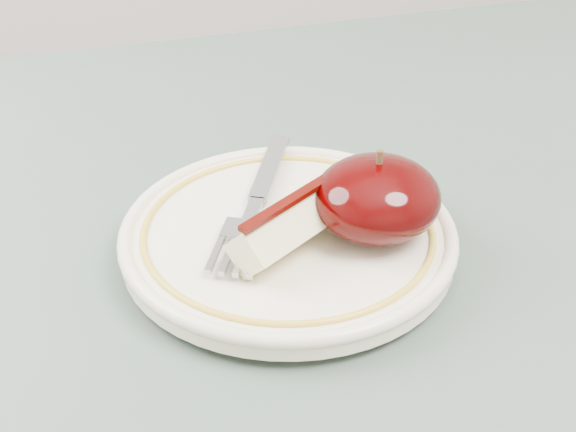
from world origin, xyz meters
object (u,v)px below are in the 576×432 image
object	(u,v)px
plate	(288,235)
apple_half	(377,198)
table	(398,425)
fork	(257,201)

from	to	relation	value
plate	apple_half	bearing A→B (deg)	-18.86
table	apple_half	size ratio (longest dim) A/B	11.85
plate	apple_half	world-z (taller)	apple_half
table	fork	distance (m)	0.16
table	plate	size ratio (longest dim) A/B	4.41
plate	fork	world-z (taller)	fork
plate	apple_half	distance (m)	0.06
table	apple_half	xyz separation A→B (m)	(0.00, 0.06, 0.13)
table	apple_half	bearing A→B (deg)	87.96
fork	plate	bearing A→B (deg)	-131.36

